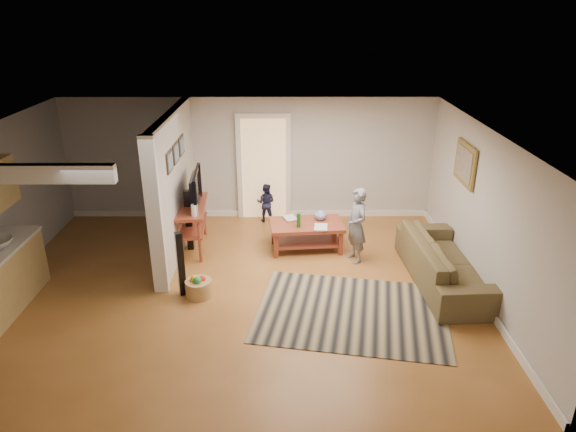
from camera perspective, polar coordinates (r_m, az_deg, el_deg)
The scene contains 11 objects.
ground at distance 8.30m, azimuth -5.48°, elevation -7.89°, with size 7.50×7.50×0.00m, color brown.
room_shell at distance 8.23m, azimuth -13.01°, elevation 2.56°, with size 7.54×6.02×2.52m.
area_rug at distance 7.71m, azimuth 7.07°, elevation -10.53°, with size 2.74×2.00×0.01m, color black.
sofa at distance 8.79m, azimuth 16.74°, elevation -6.97°, with size 2.45×0.96×0.72m, color #463823.
coffee_table at distance 9.34m, azimuth 2.16°, elevation -1.39°, with size 1.38×0.89×0.78m.
tv_console at distance 9.37m, azimuth -10.60°, elevation 0.75°, with size 0.61×1.38×1.16m.
speaker_left at distance 8.00m, azimuth -11.84°, elevation -5.26°, with size 0.11×0.11×1.05m, color black.
speaker_right at distance 9.43m, azimuth -10.94°, elevation -0.46°, with size 0.11×0.11×1.14m, color black.
toy_basket at distance 8.09m, azimuth -9.90°, elevation -7.82°, with size 0.41×0.41×0.36m.
child at distance 9.16m, azimuth 7.42°, elevation -4.87°, with size 0.49×0.32×1.33m, color slate.
toddler at distance 10.69m, azimuth -2.43°, elevation -0.54°, with size 0.40×0.31×0.81m, color #1F2042.
Camera 1 is at (0.76, -7.12, 4.20)m, focal length 32.00 mm.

